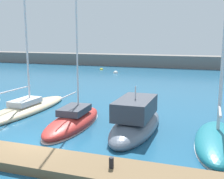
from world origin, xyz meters
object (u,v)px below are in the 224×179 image
motorboat_slate_fourth (136,121)px  sailboat_teal_fifth (218,140)px  mooring_buoy_yellow (101,70)px  mooring_buoy_white (116,73)px  sailboat_red_third (73,121)px  dock_bollard (111,163)px  sailboat_sand_second (24,108)px

motorboat_slate_fourth → sailboat_teal_fifth: 4.76m
motorboat_slate_fourth → mooring_buoy_yellow: 32.09m
mooring_buoy_yellow → motorboat_slate_fourth: bearing=-65.1°
mooring_buoy_yellow → mooring_buoy_white: bearing=-44.6°
sailboat_red_third → motorboat_slate_fourth: bearing=-84.7°
motorboat_slate_fourth → sailboat_teal_fifth: bearing=-101.0°
motorboat_slate_fourth → dock_bollard: bearing=-174.7°
sailboat_red_third → sailboat_teal_fifth: size_ratio=1.10×
sailboat_red_third → sailboat_teal_fifth: bearing=-94.9°
sailboat_sand_second → mooring_buoy_yellow: (-4.48, 27.77, -0.30)m
mooring_buoy_yellow → dock_bollard: dock_bollard is taller
sailboat_teal_fifth → mooring_buoy_white: bearing=28.8°
sailboat_sand_second → motorboat_slate_fourth: size_ratio=1.97×
sailboat_sand_second → motorboat_slate_fourth: (9.01, -1.34, 0.27)m
sailboat_sand_second → motorboat_slate_fourth: 9.11m
sailboat_sand_second → sailboat_teal_fifth: (13.66, -2.29, -0.02)m
mooring_buoy_white → dock_bollard: 33.08m
dock_bollard → motorboat_slate_fourth: bearing=94.9°
motorboat_slate_fourth → sailboat_sand_second: bearing=82.0°
sailboat_red_third → dock_bollard: 7.19m
sailboat_sand_second → mooring_buoy_white: bearing=4.0°
sailboat_sand_second → motorboat_slate_fourth: sailboat_sand_second is taller
motorboat_slate_fourth → sailboat_red_third: bearing=97.7°
sailboat_teal_fifth → sailboat_red_third: bearing=87.3°
sailboat_sand_second → dock_bollard: size_ratio=34.27×
mooring_buoy_white → mooring_buoy_yellow: bearing=135.4°
mooring_buoy_white → mooring_buoy_yellow: size_ratio=1.26×
motorboat_slate_fourth → mooring_buoy_yellow: bearing=25.3°
sailboat_teal_fifth → dock_bollard: bearing=141.4°
sailboat_red_third → mooring_buoy_white: (-5.70, 25.87, -0.34)m
sailboat_red_third → dock_bollard: size_ratio=28.42×
sailboat_red_third → mooring_buoy_yellow: bearing=15.8°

